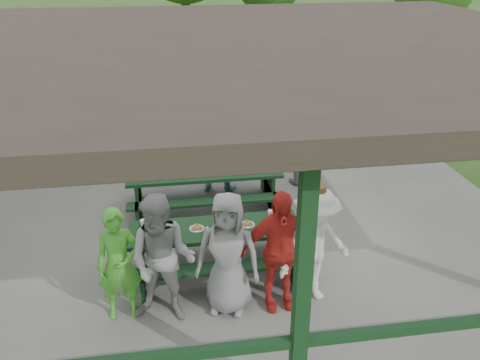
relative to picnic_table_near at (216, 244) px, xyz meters
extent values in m
plane|color=#2E4A17|center=(0.56, 1.20, -0.57)|extent=(90.00, 90.00, 0.00)
cube|color=slate|center=(0.56, 1.20, -0.52)|extent=(10.00, 8.00, 0.10)
cube|color=black|center=(0.56, -2.60, 1.03)|extent=(0.15, 0.15, 3.00)
cube|color=black|center=(0.56, 5.00, 1.03)|extent=(0.15, 0.15, 3.00)
cube|color=black|center=(5.36, 5.00, 1.03)|extent=(0.15, 0.15, 3.00)
cube|color=black|center=(-1.84, 5.00, 0.43)|extent=(4.65, 0.10, 0.10)
cube|color=black|center=(2.96, 5.00, 0.43)|extent=(4.65, 0.10, 0.10)
cube|color=black|center=(0.56, -2.60, 2.43)|extent=(9.80, 0.15, 0.20)
cube|color=black|center=(0.56, 5.00, 2.43)|extent=(9.80, 0.15, 0.20)
cube|color=#2F2822|center=(0.56, 1.20, 2.65)|extent=(10.60, 8.60, 0.24)
cube|color=black|center=(0.00, 0.00, 0.25)|extent=(2.50, 0.75, 0.06)
cube|color=black|center=(0.00, -0.56, -0.05)|extent=(2.50, 0.28, 0.05)
cube|color=black|center=(0.00, 0.55, -0.05)|extent=(2.50, 0.28, 0.05)
cube|color=black|center=(-1.07, 0.00, -0.10)|extent=(0.06, 0.70, 0.75)
cube|color=black|center=(1.07, 0.00, -0.10)|extent=(0.06, 0.70, 0.75)
cube|color=black|center=(-1.07, 0.00, -0.25)|extent=(0.06, 1.39, 0.45)
cube|color=black|center=(1.07, 0.00, -0.25)|extent=(0.06, 1.39, 0.45)
cube|color=black|center=(0.02, 2.00, 0.25)|extent=(2.79, 0.75, 0.06)
cube|color=black|center=(0.02, 1.44, -0.05)|extent=(2.79, 0.28, 0.05)
cube|color=black|center=(0.02, 2.55, -0.05)|extent=(2.79, 0.28, 0.05)
cube|color=black|center=(-1.19, 2.00, -0.10)|extent=(0.06, 0.70, 0.75)
cube|color=black|center=(1.23, 2.00, -0.10)|extent=(0.06, 0.70, 0.75)
cube|color=black|center=(-1.19, 2.00, -0.25)|extent=(0.06, 1.39, 0.45)
cube|color=black|center=(1.23, 2.00, -0.25)|extent=(0.06, 1.39, 0.45)
cylinder|color=white|center=(-1.01, 0.00, 0.28)|extent=(0.22, 0.22, 0.01)
torus|color=olive|center=(-1.05, -0.02, 0.31)|extent=(0.10, 0.10, 0.03)
torus|color=olive|center=(-0.97, -0.02, 0.31)|extent=(0.10, 0.10, 0.03)
torus|color=olive|center=(-1.01, 0.04, 0.31)|extent=(0.10, 0.10, 0.03)
cylinder|color=white|center=(-0.27, 0.00, 0.28)|extent=(0.22, 0.22, 0.01)
torus|color=olive|center=(-0.31, -0.02, 0.31)|extent=(0.10, 0.10, 0.03)
torus|color=olive|center=(-0.23, -0.02, 0.31)|extent=(0.10, 0.10, 0.03)
torus|color=olive|center=(-0.27, 0.04, 0.31)|extent=(0.10, 0.10, 0.03)
cylinder|color=white|center=(0.47, 0.00, 0.28)|extent=(0.22, 0.22, 0.01)
torus|color=olive|center=(0.43, -0.02, 0.31)|extent=(0.10, 0.10, 0.03)
torus|color=olive|center=(0.51, -0.02, 0.31)|extent=(0.10, 0.10, 0.03)
torus|color=olive|center=(0.47, 0.04, 0.31)|extent=(0.10, 0.10, 0.03)
cylinder|color=white|center=(1.16, 0.00, 0.28)|extent=(0.22, 0.22, 0.01)
torus|color=olive|center=(1.12, -0.02, 0.31)|extent=(0.10, 0.10, 0.03)
torus|color=olive|center=(1.20, -0.02, 0.31)|extent=(0.10, 0.10, 0.03)
torus|color=olive|center=(1.16, 0.04, 0.31)|extent=(0.10, 0.10, 0.03)
cylinder|color=#381E0F|center=(-0.76, -0.18, 0.33)|extent=(0.06, 0.06, 0.10)
cylinder|color=#381E0F|center=(-0.13, -0.18, 0.33)|extent=(0.06, 0.06, 0.10)
cylinder|color=#381E0F|center=(0.74, -0.18, 0.33)|extent=(0.06, 0.06, 0.10)
cylinder|color=#381E0F|center=(1.15, -0.18, 0.33)|extent=(0.06, 0.06, 0.10)
cylinder|color=#381E0F|center=(1.17, -0.18, 0.33)|extent=(0.06, 0.06, 0.10)
cone|color=white|center=(-1.03, 0.20, 0.33)|extent=(0.09, 0.09, 0.10)
cone|color=white|center=(0.33, 0.20, 0.33)|extent=(0.09, 0.09, 0.10)
cone|color=white|center=(0.39, 0.20, 0.33)|extent=(0.09, 0.09, 0.10)
cone|color=white|center=(0.86, 0.20, 0.33)|extent=(0.09, 0.09, 0.10)
imported|color=green|center=(-1.32, -0.80, 0.31)|extent=(0.59, 0.40, 1.57)
imported|color=gray|center=(-0.77, -0.94, 0.42)|extent=(1.02, 0.89, 1.79)
imported|color=gray|center=(0.07, -0.88, 0.39)|extent=(0.96, 0.76, 1.72)
imported|color=red|center=(0.74, -0.90, 0.39)|extent=(1.03, 0.47, 1.72)
imported|color=silver|center=(1.24, -0.85, 0.37)|extent=(1.23, 0.93, 1.69)
cylinder|color=brown|center=(1.24, -0.85, 1.15)|extent=(0.40, 0.40, 0.02)
cylinder|color=brown|center=(1.24, -0.85, 1.21)|extent=(0.24, 0.24, 0.11)
imported|color=#8DB9DA|center=(0.37, 2.75, 0.41)|extent=(1.71, 1.03, 1.76)
imported|color=#3E57A3|center=(-0.79, 3.29, 0.40)|extent=(0.74, 0.59, 1.75)
imported|color=gray|center=(2.06, 2.83, 0.40)|extent=(1.03, 0.93, 1.74)
imported|color=silver|center=(3.10, 10.88, 0.12)|extent=(5.41, 3.63, 1.38)
cube|color=#1C2E9C|center=(-2.03, 9.04, 0.25)|extent=(3.19, 2.37, 0.12)
cube|color=#1C2E9C|center=(-1.77, 8.38, 0.50)|extent=(2.69, 1.09, 0.41)
cube|color=#1C2E9C|center=(-2.29, 9.71, 0.50)|extent=(2.69, 1.09, 0.41)
cube|color=#1C2E9C|center=(-3.37, 8.52, 0.50)|extent=(0.58, 1.36, 0.41)
cube|color=#1C2E9C|center=(-0.70, 9.56, 0.50)|extent=(0.58, 1.36, 0.41)
cylinder|color=black|center=(-2.61, 8.00, -0.18)|extent=(0.79, 0.45, 0.78)
cylinder|color=yellow|center=(-2.61, 8.00, -0.18)|extent=(0.35, 0.31, 0.29)
cylinder|color=black|center=(-3.17, 9.42, -0.18)|extent=(0.79, 0.45, 0.78)
cylinder|color=yellow|center=(-3.17, 9.42, -0.18)|extent=(0.35, 0.31, 0.29)
cylinder|color=black|center=(-0.90, 8.66, -0.18)|extent=(0.79, 0.45, 0.78)
cylinder|color=yellow|center=(-0.90, 8.66, -0.18)|extent=(0.35, 0.31, 0.29)
cylinder|color=black|center=(-1.45, 10.09, -0.18)|extent=(0.79, 0.45, 0.78)
cylinder|color=yellow|center=(-1.45, 10.09, -0.18)|extent=(0.35, 0.31, 0.29)
cube|color=#1C2E9C|center=(-0.22, 9.75, 0.14)|extent=(0.98, 0.45, 0.08)
cone|color=#F2590C|center=(-3.41, 8.51, 0.60)|extent=(0.17, 0.39, 0.41)
cylinder|color=#372516|center=(0.53, 15.56, 1.04)|extent=(0.36, 0.36, 3.21)
cylinder|color=#372516|center=(4.28, 16.94, 0.58)|extent=(0.36, 0.36, 2.30)
cylinder|color=#372516|center=(9.59, 12.42, 0.62)|extent=(0.36, 0.36, 2.39)
cylinder|color=#372516|center=(12.27, 16.25, 0.92)|extent=(0.36, 0.36, 2.98)
camera|label=1|loc=(-0.62, -6.36, 4.04)|focal=38.00mm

